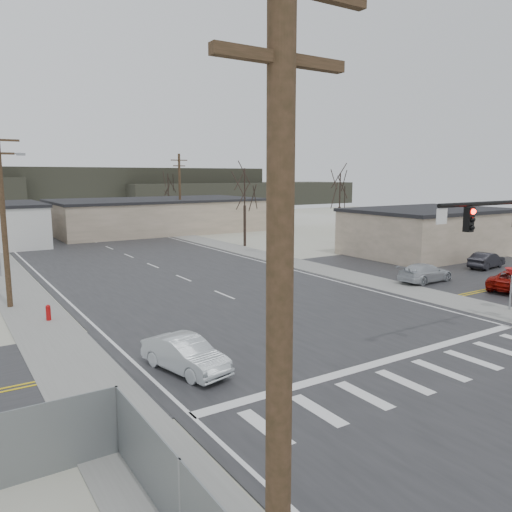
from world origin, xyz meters
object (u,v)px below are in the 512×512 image
at_px(car_far_b, 35,224).
at_px(car_parked_dark_a, 419,256).
at_px(car_far_a, 85,225).
at_px(car_parked_dark_b, 487,260).
at_px(sedan_crossing, 185,354).
at_px(car_parked_silver, 425,273).
at_px(fire_hydrant, 48,313).

relative_size(car_far_b, car_parked_dark_a, 1.10).
bearing_deg(car_far_a, car_parked_dark_b, 92.55).
height_order(sedan_crossing, car_parked_silver, sedan_crossing).
bearing_deg(sedan_crossing, car_parked_silver, 2.02).
distance_m(sedan_crossing, car_parked_dark_a, 28.45).
height_order(fire_hydrant, car_far_a, car_far_a).
xyz_separation_m(sedan_crossing, car_parked_dark_b, (29.12, 6.47, -0.03)).
bearing_deg(car_parked_dark_a, fire_hydrant, 95.89).
xyz_separation_m(car_far_a, car_parked_silver, (11.38, -46.39, -0.07)).
relative_size(car_far_b, car_parked_silver, 0.94).
relative_size(fire_hydrant, car_parked_dark_a, 0.23).
xyz_separation_m(fire_hydrant, sedan_crossing, (3.05, -9.84, 0.24)).
distance_m(fire_hydrant, sedan_crossing, 10.31).
distance_m(fire_hydrant, car_parked_dark_a, 29.39).
height_order(sedan_crossing, car_parked_dark_a, sedan_crossing).
height_order(car_far_b, car_parked_dark_b, car_far_b).
xyz_separation_m(car_parked_dark_b, car_parked_silver, (-8.40, -0.80, 0.01)).
relative_size(sedan_crossing, car_parked_dark_a, 1.05).
bearing_deg(car_parked_silver, car_parked_dark_a, -49.52).
relative_size(sedan_crossing, car_far_a, 0.83).
height_order(car_far_a, car_parked_dark_b, car_far_a).
relative_size(car_far_a, car_parked_dark_a, 1.27).
bearing_deg(car_parked_dark_b, car_parked_silver, 87.55).
relative_size(fire_hydrant, car_parked_dark_b, 0.23).
bearing_deg(car_parked_silver, car_parked_dark_b, -86.64).
height_order(sedan_crossing, car_far_a, car_far_a).
bearing_deg(car_parked_dark_b, fire_hydrant, 76.12).
distance_m(car_parked_dark_a, car_parked_silver, 7.60).
distance_m(sedan_crossing, car_far_a, 52.89).
relative_size(car_parked_dark_a, car_parked_silver, 0.85).
xyz_separation_m(car_far_b, car_parked_dark_b, (25.33, -50.01, -0.09)).
height_order(sedan_crossing, car_far_b, car_far_b).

